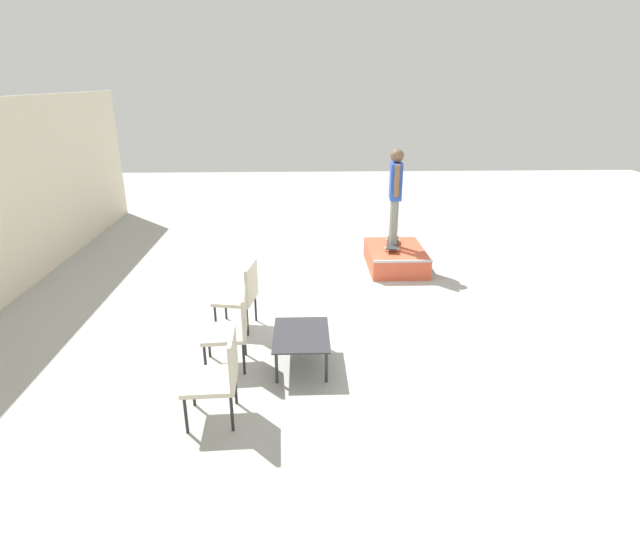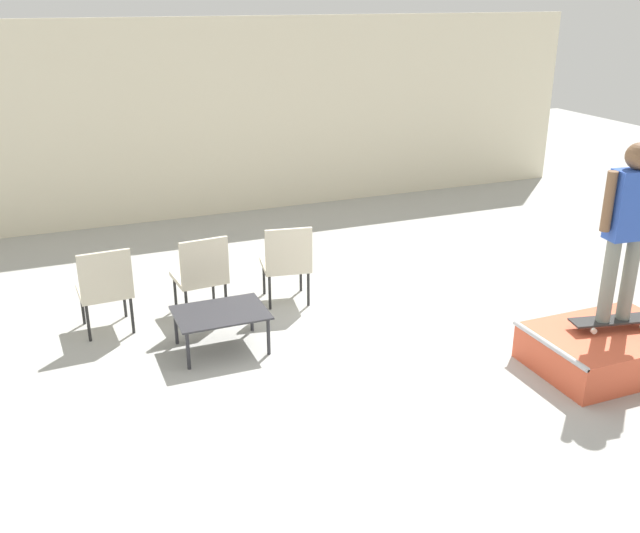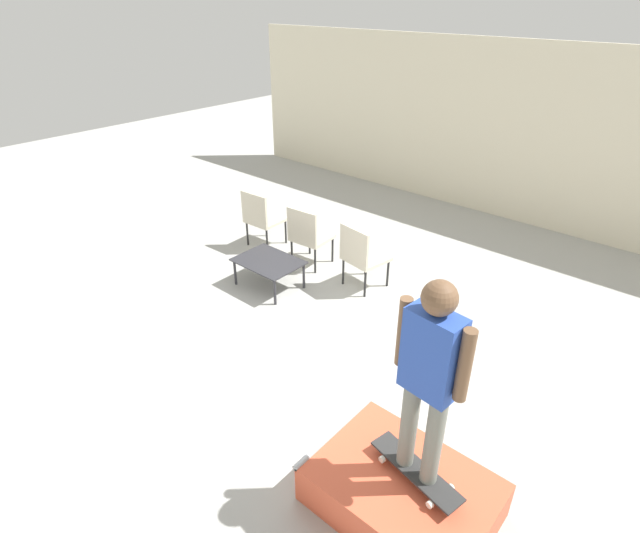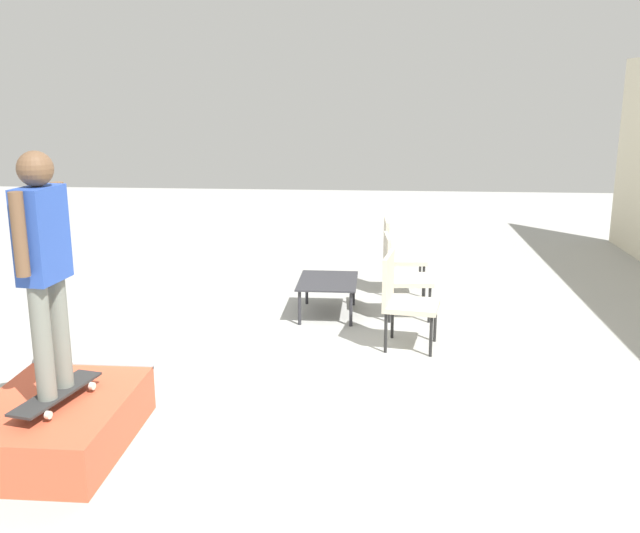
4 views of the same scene
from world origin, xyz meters
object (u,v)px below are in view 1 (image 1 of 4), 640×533
Objects in this scene: skate_ramp_box at (395,258)px; skateboard_on_ramp at (393,243)px; patio_chair_left at (219,373)px; patio_chair_center at (232,326)px; coffee_table at (301,337)px; patio_chair_right at (242,293)px; person_skater at (395,189)px.

skate_ramp_box is 1.70× the size of skateboard_on_ramp.
patio_chair_left is 1.00m from patio_chair_center.
skateboard_on_ramp is (0.07, 0.05, 0.26)m from skate_ramp_box.
skateboard_on_ramp is 3.74m from coffee_table.
skate_ramp_box is at bearing 141.75° from patio_chair_right.
skateboard_on_ramp is at bearing 35.67° from skate_ramp_box.
patio_chair_right is (0.97, 0.00, 0.00)m from patio_chair_center.
skateboard_on_ramp is 4.16m from patio_chair_center.
patio_chair_right is at bearing 177.53° from patio_chair_left.
patio_chair_right is (-2.37, 2.47, -0.92)m from person_skater.
patio_chair_center reaches higher than skate_ramp_box.
patio_chair_left is 1.00× the size of patio_chair_right.
coffee_table is 0.95× the size of patio_chair_right.
patio_chair_right is at bearing 175.69° from patio_chair_center.
skate_ramp_box is 1.58× the size of coffee_table.
person_skater is (0.07, 0.05, 1.26)m from skate_ramp_box.
patio_chair_left is (-4.27, 2.53, 0.34)m from skate_ramp_box.
skateboard_on_ramp is 3.43m from patio_chair_right.
skate_ramp_box is 4.97m from patio_chair_left.
coffee_table is at bearing 159.58° from person_skater.
patio_chair_left reaches higher than coffee_table.
coffee_table is 1.28m from patio_chair_right.
person_skater is 1.78× the size of patio_chair_left.
patio_chair_center reaches higher than skateboard_on_ramp.
skate_ramp_box is at bearing -27.62° from coffee_table.
skateboard_on_ramp reaches higher than skate_ramp_box.
skate_ramp_box is 3.71m from coffee_table.
person_skater is 4.26m from patio_chair_center.
patio_chair_center is at bearing 149.50° from person_skater.
skateboard_on_ramp is 0.88× the size of patio_chair_left.
patio_chair_left is 1.97m from patio_chair_right.
coffee_table is (-3.35, 1.66, -1.07)m from person_skater.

